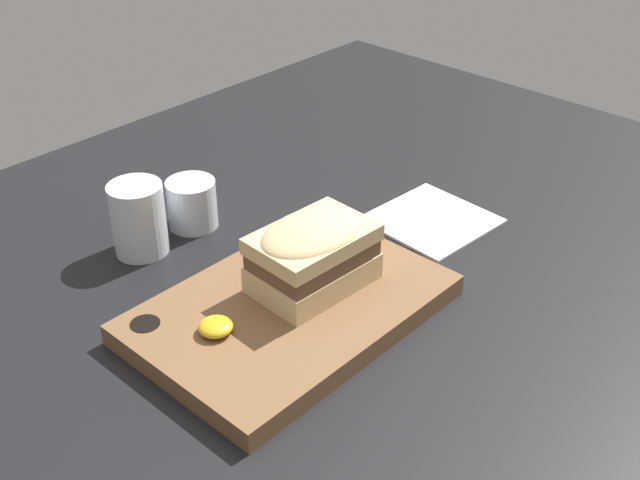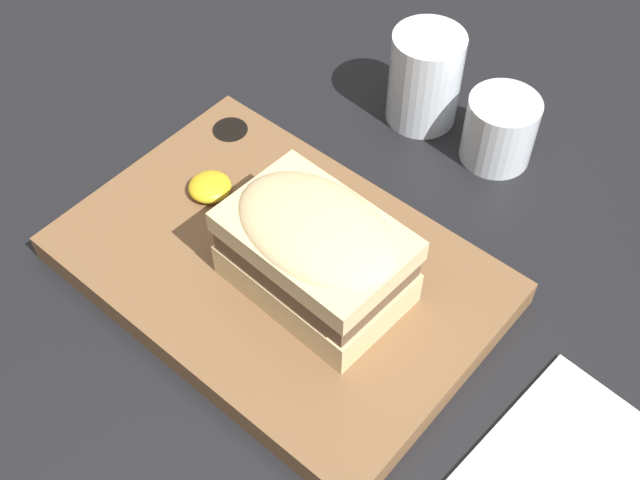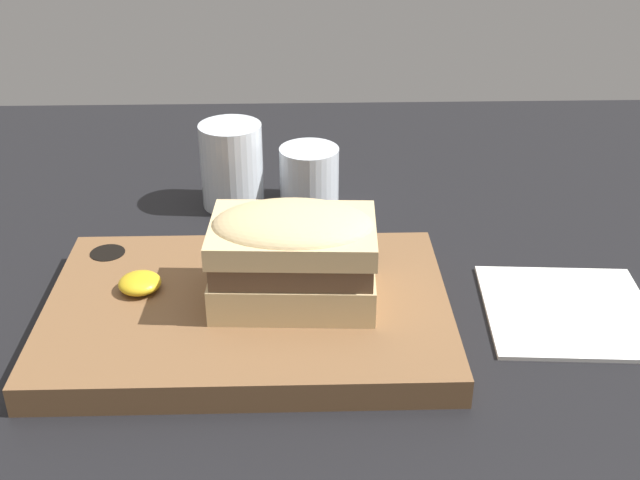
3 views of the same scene
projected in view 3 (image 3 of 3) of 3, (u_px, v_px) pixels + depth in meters
dining_table at (251, 322)px, 75.31cm from camera, size 166.82×118.33×2.00cm
serving_board at (251, 311)px, 72.67cm from camera, size 36.08×24.45×2.75cm
sandwich at (293, 252)px, 69.93cm from camera, size 14.76×10.20×8.82cm
mustard_dollop at (140, 283)px, 72.97cm from camera, size 3.89×3.89×1.56cm
water_glass at (232, 171)px, 93.03cm from camera, size 7.21×7.21×9.91cm
wine_glass at (309, 179)px, 93.91cm from camera, size 6.94×6.94×6.90cm
napkin at (568, 311)px, 74.75cm from camera, size 16.32×16.18×0.40cm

